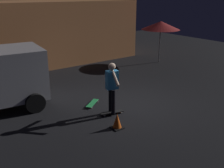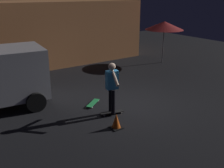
% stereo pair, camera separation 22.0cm
% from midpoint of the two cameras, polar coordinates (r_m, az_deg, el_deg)
% --- Properties ---
extents(ground_plane, '(28.00, 28.00, 0.00)m').
position_cam_midpoint_polar(ground_plane, '(9.64, 3.01, -4.28)').
color(ground_plane, black).
extents(low_building, '(12.98, 4.24, 3.36)m').
position_cam_midpoint_polar(low_building, '(15.40, -19.81, 10.04)').
color(low_building, '#C67A47').
rests_on(low_building, ground_plane).
extents(patio_umbrella, '(2.10, 2.10, 2.30)m').
position_cam_midpoint_polar(patio_umbrella, '(15.16, 9.95, 12.25)').
color(patio_umbrella, slate).
rests_on(patio_umbrella, ground_plane).
extents(skateboard_ridden, '(0.80, 0.37, 0.07)m').
position_cam_midpoint_polar(skateboard_ridden, '(8.85, -0.72, -6.10)').
color(skateboard_ridden, black).
rests_on(skateboard_ridden, ground_plane).
extents(skateboard_spare, '(0.75, 0.62, 0.07)m').
position_cam_midpoint_polar(skateboard_spare, '(9.57, -4.89, -4.14)').
color(skateboard_spare, green).
rests_on(skateboard_spare, ground_plane).
extents(skater, '(0.42, 0.98, 1.67)m').
position_cam_midpoint_polar(skater, '(8.47, -0.74, -0.09)').
color(skater, black).
rests_on(skater, skateboard_ridden).
extents(traffic_cone, '(0.34, 0.34, 0.46)m').
position_cam_midpoint_polar(traffic_cone, '(7.92, 0.31, -8.04)').
color(traffic_cone, black).
rests_on(traffic_cone, ground_plane).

